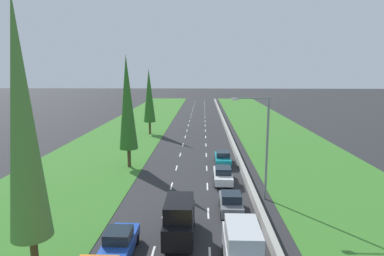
{
  "coord_description": "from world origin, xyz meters",
  "views": [
    {
      "loc": [
        1.3,
        -2.91,
        11.03
      ],
      "look_at": [
        -0.64,
        52.64,
        1.26
      ],
      "focal_mm": 30.18,
      "sensor_mm": 36.0,
      "label": 1
    }
  ],
  "objects_px": {
    "blue_hatchback_left_lane": "(120,242)",
    "white_sedan_right_lane": "(223,175)",
    "black_van_centre_lane": "(179,219)",
    "poplar_tree_second": "(127,103)",
    "teal_sedan_right_lane": "(223,158)",
    "poplar_tree_third": "(149,96)",
    "street_light_mast": "(263,141)",
    "grey_hatchback_right_lane": "(231,203)",
    "poplar_tree_nearest": "(22,121)",
    "silver_van_right_lane": "(242,248)"
  },
  "relations": [
    {
      "from": "black_van_centre_lane",
      "to": "poplar_tree_third",
      "type": "distance_m",
      "value": 37.68
    },
    {
      "from": "blue_hatchback_left_lane",
      "to": "white_sedan_right_lane",
      "type": "height_order",
      "value": "blue_hatchback_left_lane"
    },
    {
      "from": "white_sedan_right_lane",
      "to": "poplar_tree_nearest",
      "type": "relative_size",
      "value": 0.3
    },
    {
      "from": "white_sedan_right_lane",
      "to": "teal_sedan_right_lane",
      "type": "relative_size",
      "value": 1.0
    },
    {
      "from": "blue_hatchback_left_lane",
      "to": "teal_sedan_right_lane",
      "type": "height_order",
      "value": "blue_hatchback_left_lane"
    },
    {
      "from": "grey_hatchback_right_lane",
      "to": "poplar_tree_third",
      "type": "relative_size",
      "value": 0.34
    },
    {
      "from": "grey_hatchback_right_lane",
      "to": "street_light_mast",
      "type": "distance_m",
      "value": 6.02
    },
    {
      "from": "poplar_tree_nearest",
      "to": "white_sedan_right_lane",
      "type": "bearing_deg",
      "value": 53.46
    },
    {
      "from": "black_van_centre_lane",
      "to": "street_light_mast",
      "type": "bearing_deg",
      "value": 46.68
    },
    {
      "from": "silver_van_right_lane",
      "to": "white_sedan_right_lane",
      "type": "distance_m",
      "value": 14.63
    },
    {
      "from": "poplar_tree_second",
      "to": "teal_sedan_right_lane",
      "type": "bearing_deg",
      "value": 6.99
    },
    {
      "from": "white_sedan_right_lane",
      "to": "poplar_tree_second",
      "type": "xyz_separation_m",
      "value": [
        -10.61,
        5.06,
        6.72
      ]
    },
    {
      "from": "grey_hatchback_right_lane",
      "to": "poplar_tree_second",
      "type": "xyz_separation_m",
      "value": [
        -10.83,
        12.11,
        6.69
      ]
    },
    {
      "from": "poplar_tree_third",
      "to": "street_light_mast",
      "type": "bearing_deg",
      "value": -63.55
    },
    {
      "from": "poplar_tree_second",
      "to": "black_van_centre_lane",
      "type": "bearing_deg",
      "value": -66.45
    },
    {
      "from": "black_van_centre_lane",
      "to": "poplar_tree_third",
      "type": "relative_size",
      "value": 0.43
    },
    {
      "from": "silver_van_right_lane",
      "to": "white_sedan_right_lane",
      "type": "relative_size",
      "value": 1.09
    },
    {
      "from": "grey_hatchback_right_lane",
      "to": "silver_van_right_lane",
      "type": "bearing_deg",
      "value": -90.23
    },
    {
      "from": "poplar_tree_nearest",
      "to": "black_van_centre_lane",
      "type": "bearing_deg",
      "value": 27.44
    },
    {
      "from": "teal_sedan_right_lane",
      "to": "blue_hatchback_left_lane",
      "type": "bearing_deg",
      "value": -110.62
    },
    {
      "from": "black_van_centre_lane",
      "to": "poplar_tree_second",
      "type": "xyz_separation_m",
      "value": [
        -7.07,
        16.23,
        6.13
      ]
    },
    {
      "from": "blue_hatchback_left_lane",
      "to": "teal_sedan_right_lane",
      "type": "bearing_deg",
      "value": 69.38
    },
    {
      "from": "silver_van_right_lane",
      "to": "street_light_mast",
      "type": "xyz_separation_m",
      "value": [
        2.93,
        10.5,
        3.83
      ]
    },
    {
      "from": "poplar_tree_nearest",
      "to": "poplar_tree_third",
      "type": "xyz_separation_m",
      "value": [
        -0.27,
        40.43,
        -1.71
      ]
    },
    {
      "from": "blue_hatchback_left_lane",
      "to": "grey_hatchback_right_lane",
      "type": "bearing_deg",
      "value": 40.48
    },
    {
      "from": "blue_hatchback_left_lane",
      "to": "white_sedan_right_lane",
      "type": "relative_size",
      "value": 0.87
    },
    {
      "from": "blue_hatchback_left_lane",
      "to": "black_van_centre_lane",
      "type": "relative_size",
      "value": 0.8
    },
    {
      "from": "black_van_centre_lane",
      "to": "grey_hatchback_right_lane",
      "type": "xyz_separation_m",
      "value": [
        3.75,
        4.12,
        -0.56
      ]
    },
    {
      "from": "grey_hatchback_right_lane",
      "to": "teal_sedan_right_lane",
      "type": "height_order",
      "value": "grey_hatchback_right_lane"
    },
    {
      "from": "silver_van_right_lane",
      "to": "poplar_tree_nearest",
      "type": "xyz_separation_m",
      "value": [
        -11.42,
        -0.55,
        7.12
      ]
    },
    {
      "from": "blue_hatchback_left_lane",
      "to": "teal_sedan_right_lane",
      "type": "xyz_separation_m",
      "value": [
        7.38,
        19.63,
        -0.02
      ]
    },
    {
      "from": "white_sedan_right_lane",
      "to": "poplar_tree_third",
      "type": "xyz_separation_m",
      "value": [
        -11.51,
        25.26,
        5.99
      ]
    },
    {
      "from": "white_sedan_right_lane",
      "to": "street_light_mast",
      "type": "distance_m",
      "value": 6.79
    },
    {
      "from": "poplar_tree_second",
      "to": "poplar_tree_third",
      "type": "bearing_deg",
      "value": 92.54
    },
    {
      "from": "silver_van_right_lane",
      "to": "teal_sedan_right_lane",
      "type": "distance_m",
      "value": 21.03
    },
    {
      "from": "black_van_centre_lane",
      "to": "poplar_tree_nearest",
      "type": "bearing_deg",
      "value": -152.56
    },
    {
      "from": "poplar_tree_second",
      "to": "street_light_mast",
      "type": "bearing_deg",
      "value": -33.78
    },
    {
      "from": "grey_hatchback_right_lane",
      "to": "teal_sedan_right_lane",
      "type": "relative_size",
      "value": 0.87
    },
    {
      "from": "grey_hatchback_right_lane",
      "to": "poplar_tree_second",
      "type": "bearing_deg",
      "value": 131.81
    },
    {
      "from": "black_van_centre_lane",
      "to": "street_light_mast",
      "type": "height_order",
      "value": "street_light_mast"
    },
    {
      "from": "street_light_mast",
      "to": "poplar_tree_third",
      "type": "bearing_deg",
      "value": 116.45
    },
    {
      "from": "silver_van_right_lane",
      "to": "grey_hatchback_right_lane",
      "type": "xyz_separation_m",
      "value": [
        0.03,
        7.57,
        -0.56
      ]
    },
    {
      "from": "black_van_centre_lane",
      "to": "silver_van_right_lane",
      "type": "xyz_separation_m",
      "value": [
        3.72,
        -3.44,
        0.0
      ]
    },
    {
      "from": "blue_hatchback_left_lane",
      "to": "poplar_tree_third",
      "type": "distance_m",
      "value": 39.2
    },
    {
      "from": "black_van_centre_lane",
      "to": "white_sedan_right_lane",
      "type": "height_order",
      "value": "black_van_centre_lane"
    },
    {
      "from": "grey_hatchback_right_lane",
      "to": "poplar_tree_second",
      "type": "relative_size",
      "value": 0.3
    },
    {
      "from": "white_sedan_right_lane",
      "to": "silver_van_right_lane",
      "type": "bearing_deg",
      "value": -89.29
    },
    {
      "from": "blue_hatchback_left_lane",
      "to": "poplar_tree_third",
      "type": "bearing_deg",
      "value": 96.65
    },
    {
      "from": "grey_hatchback_right_lane",
      "to": "teal_sedan_right_lane",
      "type": "xyz_separation_m",
      "value": [
        0.15,
        13.45,
        -0.02
      ]
    },
    {
      "from": "poplar_tree_nearest",
      "to": "poplar_tree_third",
      "type": "distance_m",
      "value": 40.46
    }
  ]
}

